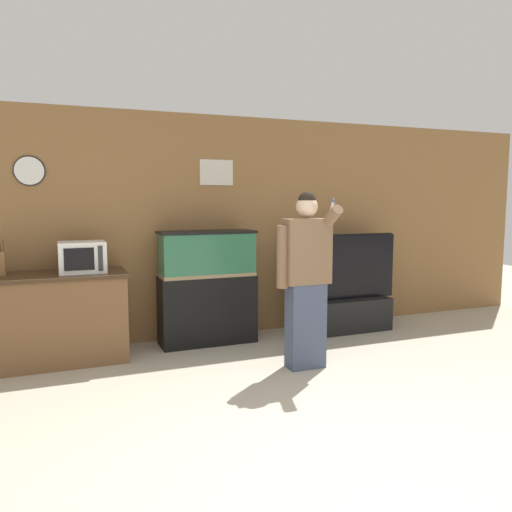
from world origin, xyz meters
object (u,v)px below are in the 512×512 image
Objects in this scene: tv_on_stand at (343,303)px; person_standing at (305,277)px; microwave at (82,257)px; aquarium_on_stand at (207,287)px; counter_island at (52,318)px.

tv_on_stand is 1.57m from person_standing.
aquarium_on_stand is at bearing 4.35° from microwave.
microwave is at bearing -175.65° from aquarium_on_stand.
microwave is 0.35× the size of aquarium_on_stand.
counter_island is 1.65m from aquarium_on_stand.
tv_on_stand is (3.03, -0.02, -0.70)m from microwave.
counter_island is 0.68m from microwave.
aquarium_on_stand is at bearing 3.35° from counter_island.
person_standing is at bearing -60.67° from aquarium_on_stand.
microwave is (0.31, -0.01, 0.60)m from counter_island.
counter_island is 1.13× the size of aquarium_on_stand.
person_standing reaches higher than counter_island.
counter_island is at bearing -176.65° from aquarium_on_stand.
aquarium_on_stand is at bearing 119.33° from person_standing.
counter_island is 0.85× the size of person_standing.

